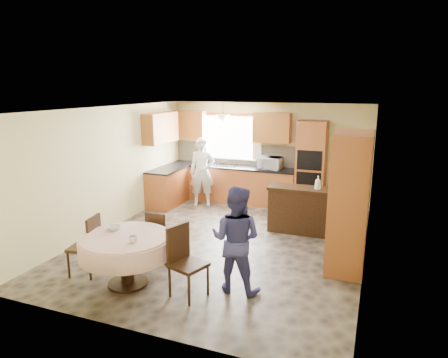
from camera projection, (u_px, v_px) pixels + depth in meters
floor at (224, 243)px, 7.54m from camera, size 5.00×6.00×0.01m
ceiling at (224, 109)px, 6.98m from camera, size 5.00×6.00×0.01m
wall_back at (267, 153)px, 9.98m from camera, size 5.00×0.02×2.50m
wall_front at (129, 233)px, 4.53m from camera, size 5.00×0.02×2.50m
wall_left at (110, 168)px, 8.14m from camera, size 0.02×6.00×2.50m
wall_right at (370, 191)px, 6.38m from camera, size 0.02×6.00×2.50m
window at (230, 138)px, 10.24m from camera, size 1.40×0.03×1.10m
curtain_left at (202, 135)px, 10.45m from camera, size 0.22×0.02×1.15m
curtain_right at (257, 137)px, 9.92m from camera, size 0.22×0.02×1.15m
base_cab_back at (231, 184)px, 10.19m from camera, size 3.30×0.60×0.88m
counter_back at (231, 167)px, 10.09m from camera, size 3.30×0.64×0.04m
base_cab_left at (167, 188)px, 9.85m from camera, size 0.60×1.20×0.88m
counter_left at (167, 169)px, 9.75m from camera, size 0.64×1.20×0.04m
backsplash at (235, 154)px, 10.29m from camera, size 3.30×0.02×0.55m
wall_cab_left at (190, 125)px, 10.41m from camera, size 0.85×0.33×0.72m
wall_cab_right at (272, 128)px, 9.63m from camera, size 0.90×0.33×0.72m
wall_cab_side at (161, 128)px, 9.57m from camera, size 0.33×1.20×0.72m
oven_tower at (311, 166)px, 9.34m from camera, size 0.66×0.62×2.12m
oven_upper at (309, 160)px, 9.01m from camera, size 0.56×0.01×0.45m
oven_lower at (308, 182)px, 9.12m from camera, size 0.56×0.01×0.45m
pendant at (223, 119)px, 9.68m from camera, size 0.36×0.36×0.18m
sideboard at (299, 211)px, 8.02m from camera, size 1.22×0.51×0.87m
space_heater at (350, 225)px, 7.60m from camera, size 0.53×0.46×0.61m
cupboard at (350, 201)px, 6.34m from camera, size 0.58×1.15×2.20m
dining_table at (126, 247)px, 5.82m from camera, size 1.34×1.34×0.76m
chair_left at (88, 243)px, 6.15m from camera, size 0.49×0.49×0.96m
chair_back at (159, 234)px, 6.62m from camera, size 0.39×0.39×0.88m
chair_right at (184, 257)px, 5.55m from camera, size 0.56×0.56×1.01m
framed_picture at (371, 160)px, 7.18m from camera, size 0.06×0.57×0.47m
microwave at (270, 163)px, 9.64m from camera, size 0.59×0.43×0.31m
person_sink at (202, 172)px, 9.75m from camera, size 0.72×0.60×1.68m
person_dining at (236, 239)px, 5.63m from camera, size 0.76×0.60×1.55m
bowl_sideboard at (284, 187)px, 8.03m from camera, size 0.24×0.24×0.06m
bottle_sideboard at (318, 184)px, 7.76m from camera, size 0.13×0.13×0.32m
cup_table at (133, 239)px, 5.54m from camera, size 0.14×0.14×0.09m
bowl_table at (114, 228)px, 6.02m from camera, size 0.27×0.27×0.06m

